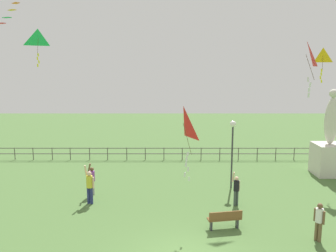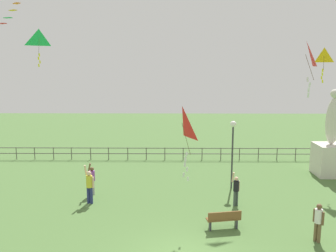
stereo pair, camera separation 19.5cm
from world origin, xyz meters
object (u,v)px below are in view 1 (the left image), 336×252
park_bench (225,219)px  person_3 (236,188)px  person_0 (319,219)px  person_2 (89,185)px  kite_3 (38,39)px  person_1 (92,179)px  kite_4 (322,57)px  statue_monument (329,150)px  kite_0 (183,126)px  lamppost (232,139)px  kite_2 (306,56)px

park_bench → person_3: 2.86m
person_0 → person_3: size_ratio=0.90×
person_2 → person_3: size_ratio=1.13×
person_0 → kite_3: kite_3 is taller
person_1 → kite_4: bearing=11.8°
kite_4 → park_bench: bearing=-134.5°
person_3 → kite_4: kite_4 is taller
person_3 → kite_4: size_ratio=0.87×
statue_monument → park_bench: 11.29m
kite_4 → person_2: bearing=-163.2°
person_1 → kite_0: (4.82, -4.27, 3.70)m
person_3 → lamppost: bearing=85.2°
kite_0 → person_3: bearing=45.0°
park_bench → person_3: size_ratio=0.86×
person_0 → statue_monument: bearing=63.8°
park_bench → person_3: person_3 is taller
lamppost → person_0: (2.43, -6.36, -2.00)m
statue_monument → park_bench: bearing=-135.8°
statue_monument → person_1: bearing=-165.7°
person_0 → kite_0: size_ratio=0.50×
person_0 → person_1: bearing=153.5°
person_2 → kite_3: size_ratio=0.89×
person_1 → statue_monument: bearing=14.3°
person_3 → kite_3: bearing=154.8°
kite_0 → kite_4: (8.61, 7.09, 2.95)m
kite_2 → kite_4: bearing=61.7°
park_bench → person_2: bearing=156.4°
statue_monument → kite_3: kite_3 is taller
person_3 → person_2: bearing=178.4°
kite_3 → kite_4: bearing=-4.0°
person_1 → person_2: bearing=-83.8°
kite_3 → person_1: bearing=-45.6°
person_0 → person_2: bearing=158.9°
person_0 → kite_3: 18.69m
person_3 → park_bench: bearing=-110.7°
person_0 → kite_2: (-0.41, 1.43, 6.56)m
person_2 → person_3: person_2 is taller
kite_2 → lamppost: bearing=112.2°
statue_monument → kite_2: bearing=-122.7°
person_3 → kite_0: kite_0 is taller
person_2 → person_0: bearing=-21.1°
statue_monument → kite_0: 13.09m
kite_3 → person_2: bearing=-52.1°
statue_monument → person_3: 8.78m
statue_monument → person_1: size_ratio=2.99×
person_0 → kite_2: 6.72m
person_2 → kite_0: 6.67m
statue_monument → person_3: (-7.04, -5.18, -0.77)m
lamppost → kite_0: size_ratio=1.23×
park_bench → kite_2: size_ratio=0.67×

